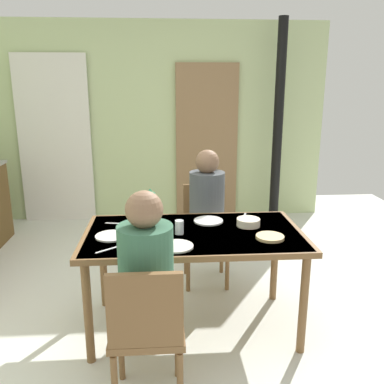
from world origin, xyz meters
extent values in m
plane|color=silver|center=(0.00, 0.00, 0.00)|extent=(7.20, 7.20, 0.00)
cube|color=beige|center=(0.00, 2.77, 1.25)|extent=(4.63, 0.10, 2.51)
cube|color=#8F6C48|center=(0.78, 2.69, 1.00)|extent=(0.80, 0.05, 2.00)
cylinder|color=black|center=(1.64, 2.42, 1.25)|extent=(0.12, 0.12, 2.51)
cube|color=white|center=(-1.15, 2.67, 1.05)|extent=(0.90, 0.03, 2.11)
cube|color=brown|center=(0.41, 0.08, 0.72)|extent=(1.53, 0.85, 0.04)
cube|color=#EBB772|center=(0.41, 0.08, 0.74)|extent=(1.47, 0.81, 0.00)
cylinder|color=brown|center=(-0.29, -0.27, 0.35)|extent=(0.06, 0.06, 0.70)
cylinder|color=brown|center=(1.10, -0.27, 0.35)|extent=(0.06, 0.06, 0.70)
cylinder|color=brown|center=(-0.29, 0.43, 0.35)|extent=(0.06, 0.06, 0.70)
cylinder|color=brown|center=(1.10, 0.43, 0.35)|extent=(0.06, 0.06, 0.70)
cube|color=brown|center=(0.10, -0.62, 0.45)|extent=(0.40, 0.40, 0.04)
cube|color=brown|center=(0.10, -0.80, 0.66)|extent=(0.38, 0.04, 0.42)
cylinder|color=brown|center=(-0.07, -0.45, 0.21)|extent=(0.04, 0.04, 0.41)
cylinder|color=brown|center=(0.27, -0.45, 0.21)|extent=(0.04, 0.04, 0.41)
cube|color=brown|center=(0.57, 0.78, 0.45)|extent=(0.40, 0.40, 0.04)
cube|color=brown|center=(0.57, 0.96, 0.66)|extent=(0.38, 0.04, 0.42)
cylinder|color=brown|center=(0.74, 0.61, 0.21)|extent=(0.04, 0.04, 0.41)
cylinder|color=brown|center=(0.40, 0.61, 0.21)|extent=(0.04, 0.04, 0.41)
cylinder|color=brown|center=(0.74, 0.95, 0.21)|extent=(0.04, 0.04, 0.41)
cylinder|color=brown|center=(0.40, 0.95, 0.21)|extent=(0.04, 0.04, 0.41)
cube|color=#3D6046|center=(0.10, -0.46, 0.51)|extent=(0.30, 0.22, 0.12)
cylinder|color=#38664C|center=(0.10, -0.57, 0.77)|extent=(0.30, 0.30, 0.52)
sphere|color=#846047|center=(0.10, -0.57, 1.12)|extent=(0.20, 0.20, 0.20)
cube|color=#4F5954|center=(0.57, 0.62, 0.51)|extent=(0.30, 0.22, 0.12)
cylinder|color=#4C5156|center=(0.57, 0.73, 0.77)|extent=(0.30, 0.30, 0.52)
sphere|color=#846047|center=(0.57, 0.73, 1.12)|extent=(0.20, 0.20, 0.20)
cylinder|color=#358863|center=(0.11, 0.28, 0.86)|extent=(0.07, 0.07, 0.23)
cone|color=#298F5D|center=(0.11, 0.28, 1.00)|extent=(0.05, 0.05, 0.03)
cylinder|color=beige|center=(0.82, 0.18, 0.77)|extent=(0.17, 0.17, 0.05)
cylinder|color=white|center=(0.54, 0.29, 0.75)|extent=(0.22, 0.22, 0.01)
cylinder|color=white|center=(0.28, -0.19, 0.75)|extent=(0.22, 0.22, 0.01)
cylinder|color=white|center=(-0.15, 0.03, 0.75)|extent=(0.22, 0.22, 0.01)
cylinder|color=silver|center=(0.07, -0.19, 0.79)|extent=(0.06, 0.06, 0.10)
cylinder|color=silver|center=(0.07, 0.14, 0.79)|extent=(0.06, 0.06, 0.10)
cylinder|color=silver|center=(0.31, 0.05, 0.79)|extent=(0.06, 0.06, 0.10)
cylinder|color=#DBB77A|center=(0.91, -0.08, 0.75)|extent=(0.19, 0.19, 0.02)
cube|color=silver|center=(0.32, 0.18, 0.75)|extent=(0.02, 0.15, 0.00)
cube|color=silver|center=(-0.16, -0.21, 0.75)|extent=(0.13, 0.10, 0.00)
cube|color=silver|center=(-0.16, 0.30, 0.75)|extent=(0.15, 0.04, 0.00)
cube|color=silver|center=(0.83, 0.40, 0.75)|extent=(0.06, 0.15, 0.00)
camera|label=1|loc=(0.20, -2.62, 1.76)|focal=38.42mm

